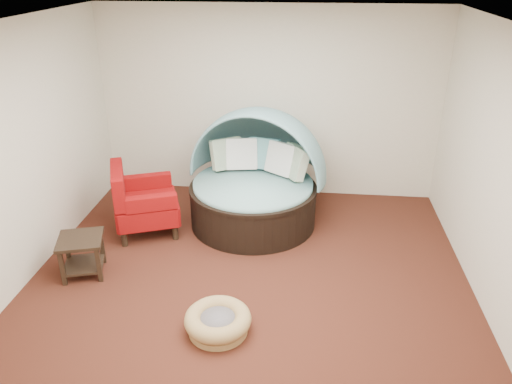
# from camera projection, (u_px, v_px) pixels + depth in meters

# --- Properties ---
(floor) EXTENTS (5.00, 5.00, 0.00)m
(floor) POSITION_uv_depth(u_px,v_px,m) (248.00, 282.00, 5.68)
(floor) COLOR #4E2216
(floor) RESTS_ON ground
(wall_back) EXTENTS (5.00, 0.00, 5.00)m
(wall_back) POSITION_uv_depth(u_px,v_px,m) (268.00, 104.00, 7.33)
(wall_back) COLOR beige
(wall_back) RESTS_ON floor
(wall_front) EXTENTS (5.00, 0.00, 5.00)m
(wall_front) POSITION_uv_depth(u_px,v_px,m) (194.00, 336.00, 2.83)
(wall_front) COLOR beige
(wall_front) RESTS_ON floor
(wall_left) EXTENTS (0.00, 5.00, 5.00)m
(wall_left) POSITION_uv_depth(u_px,v_px,m) (16.00, 159.00, 5.33)
(wall_left) COLOR beige
(wall_left) RESTS_ON floor
(wall_right) EXTENTS (0.00, 5.00, 5.00)m
(wall_right) POSITION_uv_depth(u_px,v_px,m) (503.00, 179.00, 4.84)
(wall_right) COLOR beige
(wall_right) RESTS_ON floor
(ceiling) EXTENTS (5.00, 5.00, 0.00)m
(ceiling) POSITION_uv_depth(u_px,v_px,m) (246.00, 25.00, 4.49)
(ceiling) COLOR white
(ceiling) RESTS_ON wall_back
(canopy_daybed) EXTENTS (2.09, 2.05, 1.58)m
(canopy_daybed) POSITION_uv_depth(u_px,v_px,m) (255.00, 172.00, 6.73)
(canopy_daybed) COLOR black
(canopy_daybed) RESTS_ON floor
(pet_basket) EXTENTS (0.73, 0.73, 0.23)m
(pet_basket) POSITION_uv_depth(u_px,v_px,m) (218.00, 321.00, 4.88)
(pet_basket) COLOR olive
(pet_basket) RESTS_ON floor
(red_armchair) EXTENTS (1.05, 1.05, 0.95)m
(red_armchair) POSITION_uv_depth(u_px,v_px,m) (141.00, 202.00, 6.56)
(red_armchair) COLOR black
(red_armchair) RESTS_ON floor
(side_table) EXTENTS (0.61, 0.61, 0.47)m
(side_table) POSITION_uv_depth(u_px,v_px,m) (82.00, 251.00, 5.71)
(side_table) COLOR black
(side_table) RESTS_ON floor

